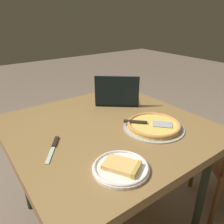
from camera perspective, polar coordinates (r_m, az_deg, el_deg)
The scene contains 6 objects.
ground_plane at distance 1.81m, azimuth -0.94°, elevation -25.58°, with size 12.00×12.00×0.00m, color #7E6A59.
dining_table at distance 1.35m, azimuth -1.14°, elevation -5.88°, with size 1.10×1.11×0.77m.
laptop at distance 1.63m, azimuth 1.36°, elevation 3.91°, with size 0.38×0.39×0.22m.
pizza_plate at distance 0.96m, azimuth 2.41°, elevation -14.16°, with size 0.25×0.25×0.04m.
pizza_tray at distance 1.30m, azimuth 10.73°, elevation -3.39°, with size 0.35×0.35×0.04m.
table_knife at distance 1.15m, azimuth -14.93°, elevation -8.63°, with size 0.20×0.15×0.01m.
Camera 1 is at (-0.96, 0.67, 1.39)m, focal length 35.26 mm.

